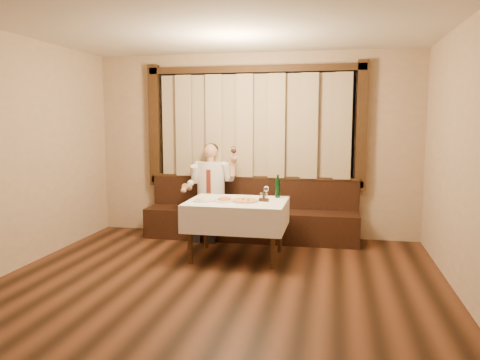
% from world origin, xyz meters
% --- Properties ---
extents(room, '(5.01, 6.01, 2.81)m').
position_xyz_m(room, '(-0.00, 0.97, 1.50)').
color(room, black).
rests_on(room, ground).
extents(banquette, '(3.20, 0.61, 0.94)m').
position_xyz_m(banquette, '(0.00, 2.72, 0.31)').
color(banquette, black).
rests_on(banquette, ground).
extents(dining_table, '(1.27, 0.97, 0.76)m').
position_xyz_m(dining_table, '(0.00, 1.70, 0.65)').
color(dining_table, black).
rests_on(dining_table, ground).
extents(pizza, '(0.34, 0.34, 0.04)m').
position_xyz_m(pizza, '(0.12, 1.63, 0.77)').
color(pizza, white).
rests_on(pizza, dining_table).
extents(pasta_red, '(0.29, 0.29, 0.10)m').
position_xyz_m(pasta_red, '(-0.15, 1.64, 0.80)').
color(pasta_red, white).
rests_on(pasta_red, dining_table).
extents(pasta_cream, '(0.26, 0.26, 0.09)m').
position_xyz_m(pasta_cream, '(-0.41, 1.58, 0.79)').
color(pasta_cream, white).
rests_on(pasta_cream, dining_table).
extents(green_bottle, '(0.07, 0.07, 0.32)m').
position_xyz_m(green_bottle, '(0.49, 2.04, 0.89)').
color(green_bottle, '#114F21').
rests_on(green_bottle, dining_table).
extents(table_wine_glass, '(0.07, 0.07, 0.18)m').
position_xyz_m(table_wine_glass, '(0.36, 1.84, 0.89)').
color(table_wine_glass, white).
rests_on(table_wine_glass, dining_table).
extents(cruet_caddy, '(0.13, 0.08, 0.13)m').
position_xyz_m(cruet_caddy, '(0.35, 1.72, 0.80)').
color(cruet_caddy, black).
rests_on(cruet_caddy, dining_table).
extents(seated_man, '(0.80, 0.59, 1.44)m').
position_xyz_m(seated_man, '(-0.61, 2.63, 0.83)').
color(seated_man, black).
rests_on(seated_man, ground).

